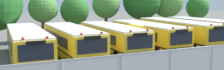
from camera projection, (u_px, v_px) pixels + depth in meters
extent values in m
plane|color=#595651|center=(131.00, 51.00, 23.54)|extent=(160.00, 160.00, 0.00)
cube|color=yellow|center=(26.00, 44.00, 19.69)|extent=(2.55, 11.18, 1.97)
cube|color=white|center=(26.00, 30.00, 19.56)|extent=(2.49, 10.95, 0.12)
cube|color=black|center=(36.00, 52.00, 14.57)|extent=(1.96, 0.09, 0.95)
cube|color=black|center=(42.00, 38.00, 20.41)|extent=(0.16, 8.69, 0.71)
cube|color=black|center=(9.00, 40.00, 19.45)|extent=(0.16, 8.69, 0.71)
cube|color=black|center=(27.00, 49.00, 19.75)|extent=(2.57, 11.29, 0.10)
sphere|color=red|center=(47.00, 37.00, 14.88)|extent=(0.18, 0.18, 0.18)
sphere|color=red|center=(23.00, 39.00, 14.36)|extent=(0.18, 0.18, 0.18)
cube|color=black|center=(36.00, 43.00, 14.49)|extent=(1.07, 0.10, 0.24)
cylinder|color=black|center=(51.00, 65.00, 16.43)|extent=(0.29, 1.00, 1.00)
cylinder|color=black|center=(16.00, 69.00, 15.60)|extent=(0.29, 1.00, 1.00)
cylinder|color=black|center=(35.00, 46.00, 23.65)|extent=(0.29, 1.00, 1.00)
cylinder|color=black|center=(10.00, 47.00, 22.82)|extent=(0.29, 1.00, 1.00)
cube|color=yellow|center=(71.00, 41.00, 21.09)|extent=(2.54, 9.95, 1.98)
cube|color=white|center=(71.00, 28.00, 20.95)|extent=(2.49, 9.75, 0.12)
cube|color=black|center=(93.00, 64.00, 16.66)|extent=(2.53, 0.18, 0.36)
cube|color=black|center=(93.00, 46.00, 16.55)|extent=(2.03, 0.07, 0.95)
cube|color=black|center=(85.00, 36.00, 21.84)|extent=(0.09, 7.75, 0.71)
cube|color=black|center=(55.00, 37.00, 20.79)|extent=(0.09, 7.75, 0.71)
cube|color=black|center=(71.00, 45.00, 21.14)|extent=(2.57, 10.05, 0.10)
sphere|color=red|center=(101.00, 33.00, 16.88)|extent=(0.18, 0.18, 0.18)
sphere|color=red|center=(81.00, 34.00, 16.32)|extent=(0.18, 0.18, 0.18)
cube|color=black|center=(93.00, 38.00, 16.47)|extent=(1.12, 0.09, 0.24)
cylinder|color=black|center=(100.00, 58.00, 18.44)|extent=(0.29, 1.00, 1.00)
cylinder|color=black|center=(70.00, 61.00, 17.53)|extent=(0.29, 1.00, 1.00)
cylinder|color=black|center=(73.00, 44.00, 24.51)|extent=(0.29, 1.00, 1.00)
cylinder|color=black|center=(50.00, 46.00, 23.59)|extent=(0.29, 1.00, 1.00)
cube|color=yellow|center=(111.00, 38.00, 22.67)|extent=(2.49, 9.86, 1.96)
cube|color=white|center=(111.00, 26.00, 22.53)|extent=(2.44, 9.66, 0.12)
cube|color=black|center=(140.00, 59.00, 18.26)|extent=(2.49, 0.17, 0.36)
cube|color=black|center=(140.00, 42.00, 18.15)|extent=(2.00, 0.07, 0.94)
cube|color=black|center=(123.00, 33.00, 23.40)|extent=(0.08, 7.68, 0.71)
cube|color=black|center=(97.00, 35.00, 22.40)|extent=(0.08, 7.68, 0.71)
cube|color=black|center=(111.00, 42.00, 22.72)|extent=(2.52, 9.96, 0.10)
sphere|color=red|center=(147.00, 30.00, 18.47)|extent=(0.18, 0.18, 0.18)
sphere|color=red|center=(131.00, 31.00, 17.93)|extent=(0.18, 0.18, 0.18)
cube|color=black|center=(140.00, 35.00, 18.07)|extent=(1.10, 0.09, 0.24)
cylinder|color=black|center=(143.00, 54.00, 20.03)|extent=(0.28, 1.00, 1.00)
cylinder|color=black|center=(117.00, 56.00, 19.16)|extent=(0.28, 1.00, 1.00)
cylinder|color=black|center=(109.00, 41.00, 26.04)|extent=(0.28, 1.00, 1.00)
cylinder|color=black|center=(88.00, 43.00, 25.17)|extent=(0.28, 1.00, 1.00)
cube|color=yellow|center=(147.00, 35.00, 24.22)|extent=(2.56, 9.77, 2.02)
cube|color=white|center=(147.00, 24.00, 24.08)|extent=(2.51, 9.58, 0.12)
cube|color=black|center=(181.00, 54.00, 19.88)|extent=(2.55, 0.18, 0.36)
cube|color=black|center=(181.00, 38.00, 19.77)|extent=(2.05, 0.07, 0.97)
cube|color=black|center=(156.00, 31.00, 24.98)|extent=(0.09, 7.61, 0.73)
cube|color=black|center=(133.00, 32.00, 23.93)|extent=(0.09, 7.61, 0.73)
cube|color=black|center=(147.00, 40.00, 24.28)|extent=(2.59, 9.87, 0.10)
sphere|color=red|center=(187.00, 27.00, 20.10)|extent=(0.18, 0.18, 0.18)
sphere|color=red|center=(173.00, 28.00, 19.53)|extent=(0.18, 0.18, 0.18)
cube|color=black|center=(182.00, 31.00, 19.69)|extent=(1.12, 0.09, 0.24)
cylinder|color=black|center=(180.00, 50.00, 21.67)|extent=(0.29, 1.00, 1.00)
cylinder|color=black|center=(158.00, 52.00, 20.75)|extent=(0.29, 1.00, 1.00)
cylinder|color=black|center=(140.00, 39.00, 27.57)|extent=(0.29, 1.00, 1.00)
cylinder|color=black|center=(121.00, 41.00, 26.65)|extent=(0.29, 1.00, 1.00)
cube|color=yellow|center=(177.00, 33.00, 25.72)|extent=(2.57, 10.52, 2.15)
cube|color=white|center=(178.00, 21.00, 25.57)|extent=(2.52, 10.31, 0.12)
cube|color=black|center=(218.00, 51.00, 21.02)|extent=(2.51, 0.19, 0.36)
cube|color=black|center=(219.00, 35.00, 20.90)|extent=(2.02, 0.08, 1.03)
cube|color=black|center=(185.00, 28.00, 26.45)|extent=(0.12, 8.18, 0.78)
cube|color=black|center=(165.00, 29.00, 25.45)|extent=(0.12, 8.18, 0.78)
cube|color=black|center=(177.00, 37.00, 25.78)|extent=(2.59, 10.62, 0.10)
sphere|color=red|center=(224.00, 24.00, 21.21)|extent=(0.18, 0.18, 0.18)
sphere|color=red|center=(211.00, 25.00, 20.67)|extent=(0.18, 0.18, 0.18)
cube|color=black|center=(219.00, 28.00, 20.81)|extent=(1.11, 0.09, 0.24)
cylinder|color=black|center=(215.00, 47.00, 22.79)|extent=(0.29, 1.00, 1.00)
cylinder|color=black|center=(195.00, 49.00, 21.92)|extent=(0.29, 1.00, 1.00)
cylinder|color=black|center=(166.00, 37.00, 29.41)|extent=(0.29, 1.00, 1.00)
cylinder|color=black|center=(149.00, 38.00, 28.54)|extent=(0.29, 1.00, 1.00)
cube|color=#EAA80C|center=(207.00, 31.00, 27.15)|extent=(2.58, 10.94, 2.14)
cube|color=white|center=(207.00, 20.00, 27.00)|extent=(2.53, 10.72, 0.12)
cube|color=black|center=(214.00, 27.00, 27.87)|extent=(0.14, 8.51, 0.77)
cube|color=black|center=(195.00, 28.00, 26.88)|extent=(0.14, 8.51, 0.77)
cube|color=black|center=(207.00, 35.00, 27.21)|extent=(2.61, 11.05, 0.10)
cylinder|color=black|center=(191.00, 35.00, 31.02)|extent=(0.29, 1.00, 1.00)
cylinder|color=black|center=(176.00, 36.00, 30.16)|extent=(0.29, 1.00, 1.00)
cylinder|color=#4C3823|center=(44.00, 30.00, 29.11)|extent=(0.45, 0.45, 2.55)
sphere|color=#478438|center=(43.00, 8.00, 28.78)|extent=(3.20, 3.20, 3.20)
sphere|color=#478438|center=(48.00, 10.00, 29.16)|extent=(2.11, 2.11, 2.11)
cylinder|color=#4C3823|center=(75.00, 30.00, 30.62)|extent=(0.45, 0.45, 2.16)
sphere|color=#286623|center=(75.00, 10.00, 30.31)|extent=(3.37, 3.37, 3.37)
sphere|color=#286623|center=(73.00, 7.00, 30.36)|extent=(2.26, 2.26, 2.26)
cylinder|color=#4C3823|center=(106.00, 26.00, 33.14)|extent=(0.39, 0.39, 2.74)
sphere|color=#478438|center=(106.00, 5.00, 32.79)|extent=(3.50, 3.50, 3.50)
sphere|color=#478438|center=(106.00, 3.00, 33.17)|extent=(2.74, 2.74, 2.74)
cylinder|color=#4C3823|center=(141.00, 25.00, 34.53)|extent=(0.37, 0.37, 2.66)
sphere|color=#1E561E|center=(142.00, 1.00, 34.11)|extent=(4.97, 4.97, 4.97)
sphere|color=#1E561E|center=(143.00, 1.00, 34.48)|extent=(3.11, 3.11, 3.11)
cylinder|color=#4C3823|center=(166.00, 24.00, 36.19)|extent=(0.47, 0.47, 2.77)
sphere|color=#478438|center=(167.00, 1.00, 35.79)|extent=(4.45, 4.45, 4.45)
cylinder|color=#4C3823|center=(197.00, 24.00, 37.52)|extent=(0.42, 0.42, 2.35)
sphere|color=#286623|center=(197.00, 8.00, 37.21)|extent=(3.24, 3.24, 3.24)
sphere|color=#286623|center=(195.00, 8.00, 36.76)|extent=(1.88, 1.88, 1.88)
cylinder|color=#9EA0A3|center=(171.00, 67.00, 14.27)|extent=(0.07, 0.07, 1.94)
cylinder|color=#9EA0A3|center=(212.00, 61.00, 15.50)|extent=(0.07, 0.07, 1.94)
cube|color=#ADB2B7|center=(212.00, 61.00, 15.50)|extent=(24.06, 0.02, 1.90)
cylinder|color=#9EA0A3|center=(213.00, 46.00, 15.37)|extent=(24.06, 0.04, 0.04)
cone|color=#EA5914|center=(216.00, 65.00, 17.35)|extent=(0.42, 0.42, 0.55)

